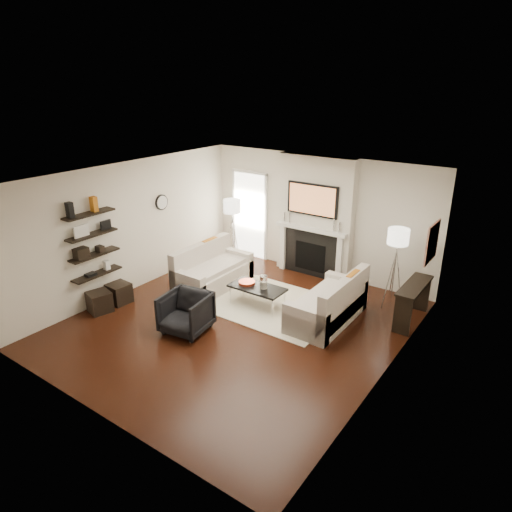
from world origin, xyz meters
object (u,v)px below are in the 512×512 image
Objects in this scene: loveseat_right_base at (327,310)px; ottoman_near at (119,293)px; loveseat_left_base at (214,278)px; coffee_table at (257,288)px; lamp_right_shade at (398,237)px; lamp_left_shade at (232,206)px; armchair at (186,311)px.

ottoman_near is at bearing -155.22° from loveseat_right_base.
loveseat_right_base is at bearing 1.52° from loveseat_left_base.
lamp_right_shade is at bearing 35.52° from coffee_table.
loveseat_left_base reaches higher than ottoman_near.
lamp_left_shade reaches higher than coffee_table.
armchair reaches higher than ottoman_near.
loveseat_left_base is 4.50× the size of lamp_left_shade.
ottoman_near is (-1.88, 0.05, -0.19)m from armchair.
loveseat_left_base is 1.64× the size of coffee_table.
lamp_right_shade reaches higher than loveseat_left_base.
loveseat_right_base is 4.50× the size of ottoman_near.
armchair reaches higher than coffee_table.
lamp_right_shade is (3.90, 0.07, 0.00)m from lamp_left_shade.
lamp_right_shade is at bearing 58.56° from loveseat_right_base.
armchair is at bearing -64.76° from loveseat_left_base.
lamp_right_shade is at bearing 21.25° from loveseat_left_base.
lamp_right_shade reaches higher than armchair.
loveseat_right_base is 2.28× the size of armchair.
coffee_table is 2.75× the size of lamp_left_shade.
lamp_left_shade reaches higher than ottoman_near.
lamp_left_shade reaches higher than loveseat_right_base.
coffee_table is at bearing -168.87° from loveseat_right_base.
lamp_right_shade is 1.00× the size of ottoman_near.
armchair is (-0.48, -1.51, -0.01)m from coffee_table.
loveseat_left_base and loveseat_right_base have the same top height.
loveseat_right_base is 1.42m from coffee_table.
loveseat_right_base is 3.57m from lamp_left_shade.
lamp_left_shade is 1.00× the size of lamp_right_shade.
loveseat_right_base is 4.50× the size of lamp_right_shade.
coffee_table is (-1.38, -0.27, 0.19)m from loveseat_right_base.
armchair is 1.97× the size of ottoman_near.
armchair is at bearing -130.87° from lamp_right_shade.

